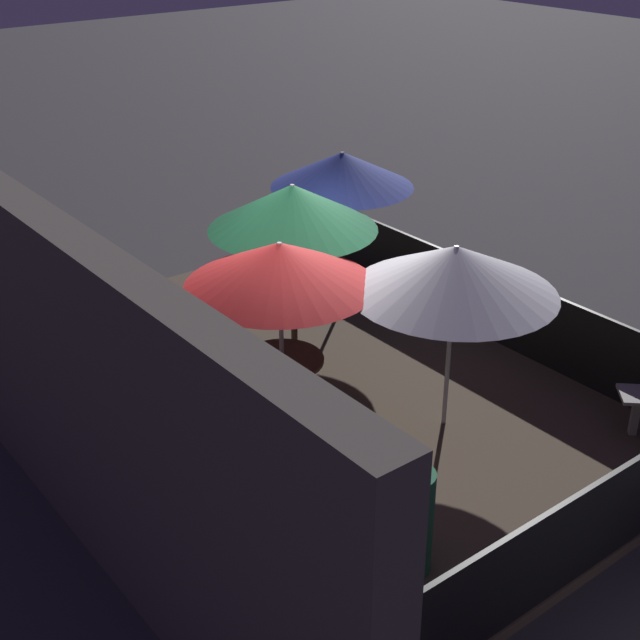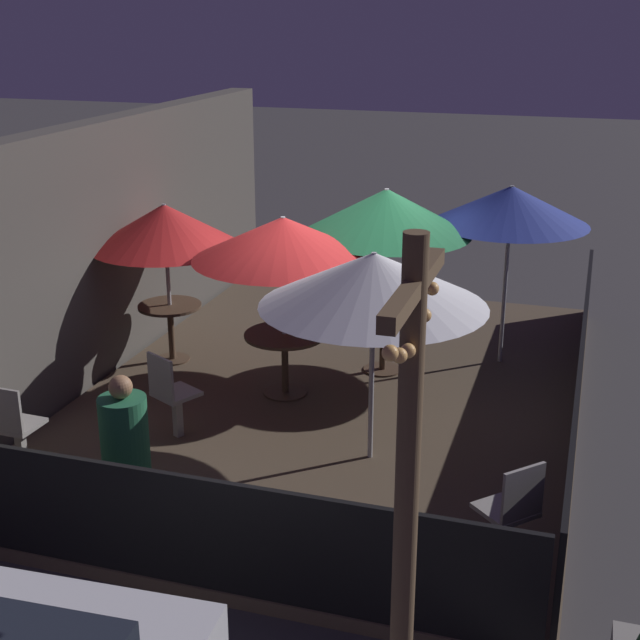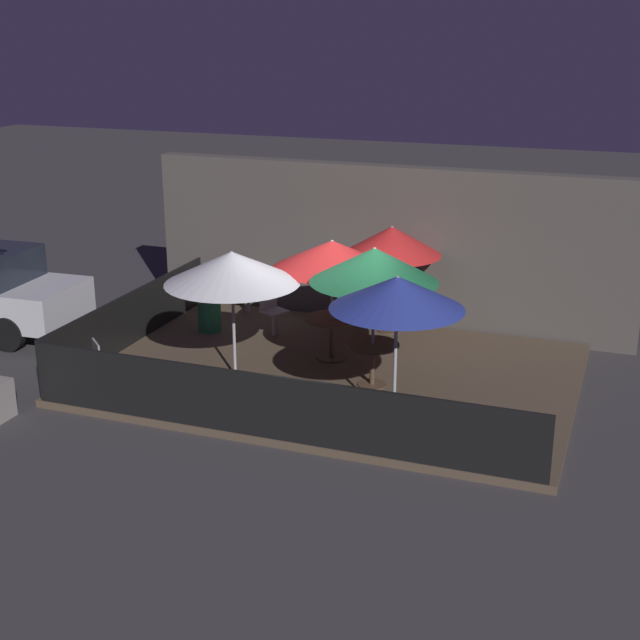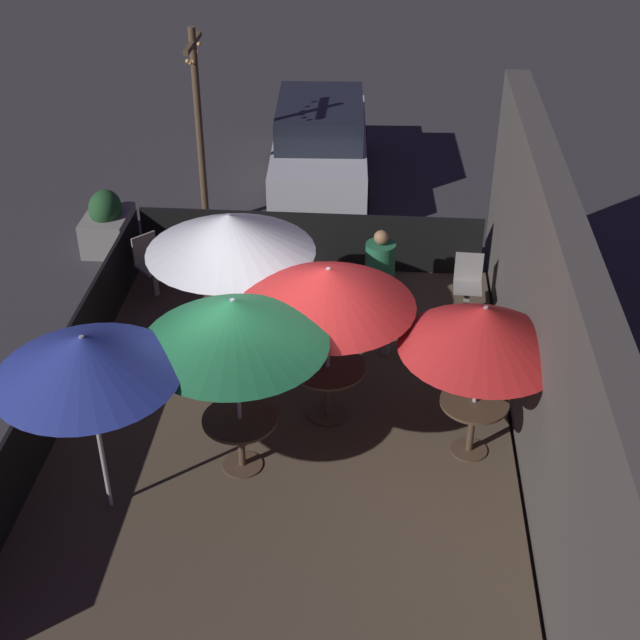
{
  "view_description": "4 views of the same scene",
  "coord_description": "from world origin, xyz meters",
  "px_view_note": "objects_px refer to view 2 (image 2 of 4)",
  "views": [
    {
      "loc": [
        -7.17,
        5.42,
        5.58
      ],
      "look_at": [
        -0.35,
        0.08,
        1.23
      ],
      "focal_mm": 50.0,
      "sensor_mm": 36.0,
      "label": 1
    },
    {
      "loc": [
        -9.17,
        -2.7,
        4.37
      ],
      "look_at": [
        -0.31,
        0.08,
        1.09
      ],
      "focal_mm": 50.0,
      "sensor_mm": 36.0,
      "label": 2
    },
    {
      "loc": [
        4.56,
        -13.08,
        5.66
      ],
      "look_at": [
        -0.08,
        -0.49,
        1.15
      ],
      "focal_mm": 50.0,
      "sensor_mm": 36.0,
      "label": 3
    },
    {
      "loc": [
        8.39,
        1.1,
        7.18
      ],
      "look_at": [
        -0.75,
        0.39,
        1.18
      ],
      "focal_mm": 50.0,
      "sensor_mm": 36.0,
      "label": 4
    }
  ],
  "objects_px": {
    "dining_table_2": "(170,317)",
    "patio_chair_0": "(14,424)",
    "patio_chair_2": "(511,510)",
    "patron_0": "(125,446)",
    "patio_chair_1": "(171,392)",
    "patio_umbrella_3": "(511,205)",
    "dining_table_1": "(285,346)",
    "patio_umbrella_0": "(386,212)",
    "light_post": "(405,528)",
    "patio_umbrella_1": "(283,239)",
    "patio_umbrella_2": "(165,226)",
    "patio_umbrella_4": "(374,280)",
    "dining_table_0": "(383,328)"
  },
  "relations": [
    {
      "from": "dining_table_2",
      "to": "patio_chair_0",
      "type": "distance_m",
      "value": 3.06
    },
    {
      "from": "patio_chair_2",
      "to": "patron_0",
      "type": "bearing_deg",
      "value": 42.78
    },
    {
      "from": "patio_chair_1",
      "to": "patio_chair_2",
      "type": "relative_size",
      "value": 0.99
    },
    {
      "from": "patio_umbrella_3",
      "to": "patio_chair_0",
      "type": "bearing_deg",
      "value": 135.99
    },
    {
      "from": "dining_table_1",
      "to": "patio_chair_2",
      "type": "xyz_separation_m",
      "value": [
        -2.68,
        -2.83,
        -0.07
      ]
    },
    {
      "from": "patio_umbrella_0",
      "to": "light_post",
      "type": "height_order",
      "value": "light_post"
    },
    {
      "from": "patio_chair_0",
      "to": "patio_umbrella_1",
      "type": "bearing_deg",
      "value": -33.94
    },
    {
      "from": "patio_umbrella_2",
      "to": "patio_chair_1",
      "type": "distance_m",
      "value": 2.52
    },
    {
      "from": "patio_umbrella_3",
      "to": "light_post",
      "type": "xyz_separation_m",
      "value": [
        -6.94,
        -0.23,
        -0.19
      ]
    },
    {
      "from": "dining_table_2",
      "to": "patron_0",
      "type": "height_order",
      "value": "patron_0"
    },
    {
      "from": "patio_chair_0",
      "to": "patio_chair_1",
      "type": "relative_size",
      "value": 0.98
    },
    {
      "from": "patio_umbrella_0",
      "to": "patio_chair_1",
      "type": "relative_size",
      "value": 2.4
    },
    {
      "from": "patio_umbrella_2",
      "to": "patio_chair_0",
      "type": "bearing_deg",
      "value": 177.55
    },
    {
      "from": "dining_table_1",
      "to": "patio_chair_1",
      "type": "height_order",
      "value": "patio_chair_1"
    },
    {
      "from": "patio_umbrella_4",
      "to": "light_post",
      "type": "bearing_deg",
      "value": -163.65
    },
    {
      "from": "patio_chair_2",
      "to": "dining_table_2",
      "type": "bearing_deg",
      "value": 8.05
    },
    {
      "from": "dining_table_0",
      "to": "patio_chair_2",
      "type": "bearing_deg",
      "value": -152.51
    },
    {
      "from": "patio_umbrella_0",
      "to": "light_post",
      "type": "bearing_deg",
      "value": -165.72
    },
    {
      "from": "patio_umbrella_1",
      "to": "patio_umbrella_2",
      "type": "xyz_separation_m",
      "value": [
        0.55,
        1.72,
        -0.1
      ]
    },
    {
      "from": "dining_table_0",
      "to": "patron_0",
      "type": "height_order",
      "value": "patron_0"
    },
    {
      "from": "dining_table_2",
      "to": "light_post",
      "type": "relative_size",
      "value": 0.23
    },
    {
      "from": "dining_table_1",
      "to": "patio_chair_1",
      "type": "xyz_separation_m",
      "value": [
        -1.42,
        0.73,
        -0.07
      ]
    },
    {
      "from": "patio_chair_1",
      "to": "light_post",
      "type": "xyz_separation_m",
      "value": [
        -3.76,
        -3.22,
        1.3
      ]
    },
    {
      "from": "patio_umbrella_2",
      "to": "patio_umbrella_3",
      "type": "height_order",
      "value": "patio_umbrella_3"
    },
    {
      "from": "patio_umbrella_4",
      "to": "dining_table_1",
      "type": "relative_size",
      "value": 2.35
    },
    {
      "from": "patio_umbrella_1",
      "to": "patio_umbrella_3",
      "type": "distance_m",
      "value": 2.87
    },
    {
      "from": "patio_umbrella_3",
      "to": "patio_umbrella_4",
      "type": "bearing_deg",
      "value": 162.41
    },
    {
      "from": "patio_umbrella_0",
      "to": "patio_umbrella_3",
      "type": "xyz_separation_m",
      "value": [
        0.74,
        -1.35,
        0.02
      ]
    },
    {
      "from": "patio_umbrella_3",
      "to": "dining_table_0",
      "type": "relative_size",
      "value": 2.64
    },
    {
      "from": "light_post",
      "to": "dining_table_2",
      "type": "bearing_deg",
      "value": 36.27
    },
    {
      "from": "patio_umbrella_2",
      "to": "dining_table_0",
      "type": "xyz_separation_m",
      "value": [
        0.46,
        -2.63,
        -1.19
      ]
    },
    {
      "from": "patio_umbrella_0",
      "to": "dining_table_0",
      "type": "xyz_separation_m",
      "value": [
        0.0,
        0.0,
        -1.43
      ]
    },
    {
      "from": "patio_umbrella_1",
      "to": "patio_umbrella_2",
      "type": "relative_size",
      "value": 1.04
    },
    {
      "from": "light_post",
      "to": "patio_umbrella_3",
      "type": "bearing_deg",
      "value": 1.87
    },
    {
      "from": "patio_umbrella_1",
      "to": "light_post",
      "type": "bearing_deg",
      "value": -154.35
    },
    {
      "from": "dining_table_2",
      "to": "light_post",
      "type": "height_order",
      "value": "light_post"
    },
    {
      "from": "patio_umbrella_4",
      "to": "patio_chair_2",
      "type": "bearing_deg",
      "value": -134.17
    },
    {
      "from": "patio_umbrella_0",
      "to": "light_post",
      "type": "distance_m",
      "value": 6.4
    },
    {
      "from": "dining_table_0",
      "to": "dining_table_1",
      "type": "relative_size",
      "value": 0.92
    },
    {
      "from": "patio_umbrella_4",
      "to": "patron_0",
      "type": "distance_m",
      "value": 2.72
    },
    {
      "from": "dining_table_2",
      "to": "patio_umbrella_4",
      "type": "bearing_deg",
      "value": -120.08
    },
    {
      "from": "patio_umbrella_3",
      "to": "patron_0",
      "type": "distance_m",
      "value": 5.44
    },
    {
      "from": "patio_umbrella_0",
      "to": "patio_chair_1",
      "type": "height_order",
      "value": "patio_umbrella_0"
    },
    {
      "from": "patio_chair_2",
      "to": "light_post",
      "type": "bearing_deg",
      "value": 125.58
    },
    {
      "from": "patio_umbrella_4",
      "to": "dining_table_2",
      "type": "relative_size",
      "value": 2.75
    },
    {
      "from": "patio_umbrella_1",
      "to": "patio_chair_1",
      "type": "xyz_separation_m",
      "value": [
        -1.42,
        0.73,
        -1.33
      ]
    },
    {
      "from": "patio_umbrella_4",
      "to": "dining_table_1",
      "type": "bearing_deg",
      "value": 47.52
    },
    {
      "from": "patio_chair_2",
      "to": "patio_umbrella_0",
      "type": "bearing_deg",
      "value": -19.12
    },
    {
      "from": "patio_chair_1",
      "to": "patron_0",
      "type": "distance_m",
      "value": 1.23
    },
    {
      "from": "patio_chair_0",
      "to": "patron_0",
      "type": "relative_size",
      "value": 0.76
    }
  ]
}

